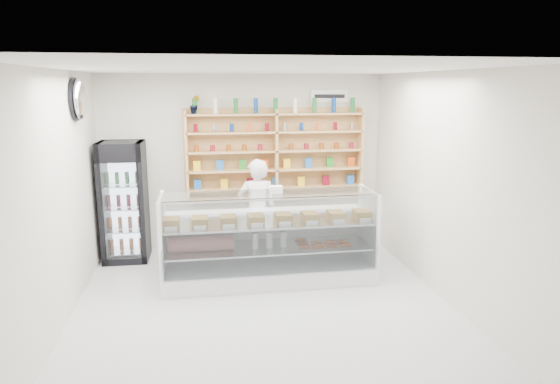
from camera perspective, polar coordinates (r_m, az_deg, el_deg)
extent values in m
plane|color=#AAABAF|center=(6.12, -1.73, -13.31)|extent=(5.00, 5.00, 0.00)
plane|color=white|center=(5.53, -1.92, 13.92)|extent=(5.00, 5.00, 0.00)
plane|color=beige|center=(8.10, -4.17, 3.39)|extent=(4.50, 0.00, 4.50)
plane|color=beige|center=(3.30, 4.01, -9.74)|extent=(4.50, 0.00, 4.50)
plane|color=beige|center=(5.82, -24.38, -1.15)|extent=(0.00, 5.00, 5.00)
plane|color=beige|center=(6.35, 18.74, 0.34)|extent=(0.00, 5.00, 5.00)
cube|color=white|center=(6.91, -1.28, -9.17)|extent=(2.84, 0.81, 0.24)
cube|color=white|center=(7.12, -1.72, -4.96)|extent=(2.84, 0.05, 0.60)
cube|color=silver|center=(6.78, -1.29, -6.30)|extent=(2.73, 0.71, 0.02)
cube|color=silver|center=(6.68, -1.31, -3.44)|extent=(2.79, 0.74, 0.02)
cube|color=silver|center=(6.34, -0.81, -5.24)|extent=(2.79, 0.12, 0.99)
cube|color=silver|center=(6.54, -1.27, -0.19)|extent=(2.79, 0.56, 0.01)
imported|color=silver|center=(7.35, -2.63, -2.32)|extent=(0.58, 0.38, 1.59)
cube|color=black|center=(7.88, -17.38, -1.05)|extent=(0.66, 0.65, 1.81)
cube|color=#37053B|center=(7.45, -18.01, 4.21)|extent=(0.64, 0.04, 0.25)
cube|color=silver|center=(7.59, -17.61, -2.18)|extent=(0.55, 0.02, 1.43)
cube|color=tan|center=(7.89, -10.62, 4.37)|extent=(0.04, 0.28, 1.33)
cube|color=tan|center=(7.98, -0.49, 4.66)|extent=(0.04, 0.28, 1.33)
cube|color=tan|center=(8.31, 9.13, 4.81)|extent=(0.04, 0.28, 1.33)
cube|color=tan|center=(8.08, -0.48, 0.51)|extent=(2.80, 0.28, 0.03)
cube|color=tan|center=(8.02, -0.49, 2.61)|extent=(2.80, 0.28, 0.03)
cube|color=tan|center=(7.98, -0.49, 4.74)|extent=(2.80, 0.28, 0.03)
cube|color=tan|center=(7.94, -0.50, 6.88)|extent=(2.80, 0.28, 0.03)
cube|color=tan|center=(7.92, -0.50, 8.90)|extent=(2.80, 0.28, 0.03)
imported|color=#1E6626|center=(7.82, -9.72, 9.83)|extent=(0.17, 0.14, 0.28)
ellipsoid|color=silver|center=(6.83, -21.95, 9.79)|extent=(0.15, 0.50, 0.50)
cube|color=white|center=(8.23, 5.67, 10.84)|extent=(0.62, 0.03, 0.20)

